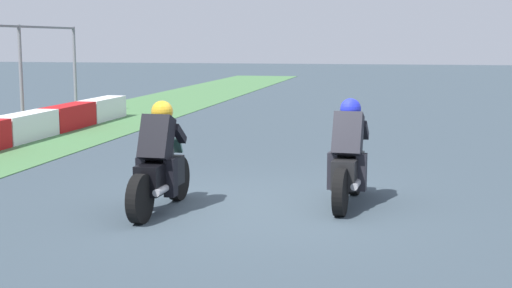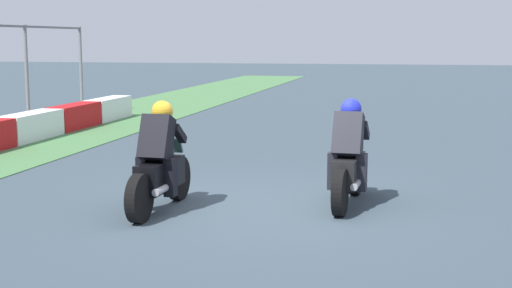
{
  "view_description": "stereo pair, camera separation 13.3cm",
  "coord_description": "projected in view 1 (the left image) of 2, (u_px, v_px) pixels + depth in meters",
  "views": [
    {
      "loc": [
        -9.73,
        -1.93,
        2.33
      ],
      "look_at": [
        -0.06,
        0.04,
        0.9
      ],
      "focal_mm": 50.58,
      "sensor_mm": 36.0,
      "label": 1
    },
    {
      "loc": [
        -9.7,
        -2.06,
        2.33
      ],
      "look_at": [
        -0.06,
        0.04,
        0.9
      ],
      "focal_mm": 50.58,
      "sensor_mm": 36.0,
      "label": 2
    }
  ],
  "objects": [
    {
      "name": "ground_plane",
      "position": [
        260.0,
        207.0,
        10.15
      ],
      "size": [
        120.0,
        120.0,
        0.0
      ],
      "primitive_type": "plane",
      "color": "#384650"
    },
    {
      "name": "rider_lane_a",
      "position": [
        349.0,
        161.0,
        10.2
      ],
      "size": [
        2.04,
        0.55,
        1.51
      ],
      "rotation": [
        0.0,
        0.0,
        -0.07
      ],
      "color": "black",
      "rests_on": "ground_plane"
    },
    {
      "name": "rider_lane_b",
      "position": [
        160.0,
        166.0,
        9.82
      ],
      "size": [
        2.04,
        0.55,
        1.51
      ],
      "rotation": [
        0.0,
        0.0,
        -0.04
      ],
      "color": "black",
      "rests_on": "ground_plane"
    }
  ]
}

